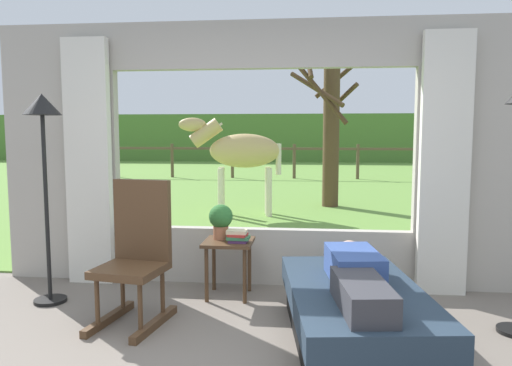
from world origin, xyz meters
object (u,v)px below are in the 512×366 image
object	(u,v)px
side_table	(229,251)
floor_lamp_left	(43,135)
rocking_chair	(137,253)
book_stack	(238,236)
recliner_sofa	(355,314)
potted_plant	(221,219)
pasture_tree	(330,128)
horse	(240,152)
reclining_person	(356,274)

from	to	relation	value
side_table	floor_lamp_left	distance (m)	1.90
rocking_chair	book_stack	xyz separation A→B (m)	(0.72, 0.59, 0.03)
recliner_sofa	side_table	size ratio (longest dim) A/B	3.47
rocking_chair	potted_plant	bearing A→B (deg)	61.92
book_stack	pasture_tree	size ratio (longest dim) A/B	0.06
side_table	book_stack	world-z (taller)	book_stack
recliner_sofa	horse	bearing A→B (deg)	99.07
recliner_sofa	floor_lamp_left	xyz separation A→B (m)	(-2.60, 0.60, 1.25)
book_stack	side_table	bearing A→B (deg)	147.07
side_table	potted_plant	bearing A→B (deg)	143.13
rocking_chair	floor_lamp_left	bearing A→B (deg)	169.99
recliner_sofa	horse	size ratio (longest dim) A/B	0.99
recliner_sofa	reclining_person	xyz separation A→B (m)	(0.00, -0.05, 0.30)
reclining_person	side_table	xyz separation A→B (m)	(-1.05, 0.97, -0.10)
potted_plant	floor_lamp_left	distance (m)	1.70
book_stack	potted_plant	bearing A→B (deg)	145.21
recliner_sofa	potted_plant	world-z (taller)	potted_plant
book_stack	horse	bearing A→B (deg)	97.69
reclining_person	horse	distance (m)	5.54
book_stack	floor_lamp_left	world-z (taller)	floor_lamp_left
recliner_sofa	floor_lamp_left	world-z (taller)	floor_lamp_left
recliner_sofa	horse	world-z (taller)	horse
reclining_person	floor_lamp_left	world-z (taller)	floor_lamp_left
rocking_chair	horse	world-z (taller)	horse
floor_lamp_left	horse	distance (m)	4.76
recliner_sofa	book_stack	world-z (taller)	book_stack
recliner_sofa	potted_plant	xyz separation A→B (m)	(-1.13, 0.98, 0.48)
recliner_sofa	floor_lamp_left	distance (m)	2.95
rocking_chair	pasture_tree	distance (m)	6.50
reclining_person	potted_plant	bearing A→B (deg)	130.20
reclining_person	horse	xyz separation A→B (m)	(-1.55, 5.28, 0.63)
potted_plant	horse	distance (m)	4.29
side_table	horse	bearing A→B (deg)	96.57
book_stack	reclining_person	bearing A→B (deg)	-43.61
recliner_sofa	side_table	world-z (taller)	side_table
book_stack	floor_lamp_left	xyz separation A→B (m)	(-1.64, -0.26, 0.90)
book_stack	floor_lamp_left	bearing A→B (deg)	-170.98
book_stack	horse	xyz separation A→B (m)	(-0.59, 4.37, 0.58)
horse	pasture_tree	bearing A→B (deg)	-60.92
side_table	recliner_sofa	bearing A→B (deg)	-41.29
potted_plant	floor_lamp_left	xyz separation A→B (m)	(-1.47, -0.38, 0.77)
horse	pasture_tree	world-z (taller)	pasture_tree
floor_lamp_left	horse	bearing A→B (deg)	77.21
pasture_tree	floor_lamp_left	bearing A→B (deg)	-114.53
recliner_sofa	rocking_chair	size ratio (longest dim) A/B	1.61
side_table	floor_lamp_left	bearing A→B (deg)	-168.26
recliner_sofa	rocking_chair	distance (m)	1.73
potted_plant	pasture_tree	distance (m)	5.66
rocking_chair	recliner_sofa	bearing A→B (deg)	0.41
pasture_tree	rocking_chair	bearing A→B (deg)	-105.82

